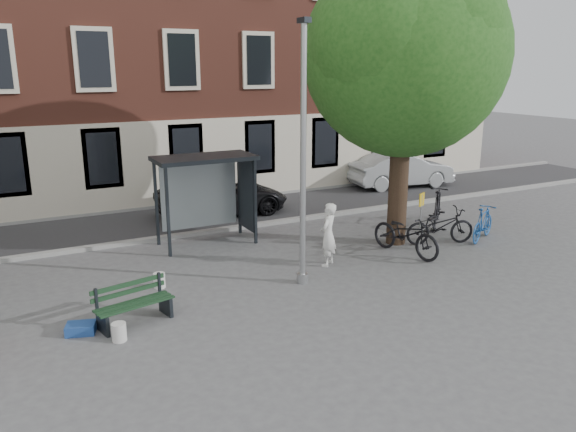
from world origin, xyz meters
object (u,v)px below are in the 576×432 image
at_px(car_dark, 222,196).
at_px(car_silver, 401,170).
at_px(bench, 134,305).
at_px(bike_b, 483,223).
at_px(bike_a, 440,226).
at_px(painter, 328,235).
at_px(notice_sign, 421,210).
at_px(lamppost, 303,170).
at_px(bus_shelter, 217,178).
at_px(bike_d, 437,207).
at_px(bike_c, 406,234).

distance_m(car_dark, car_silver, 8.61).
xyz_separation_m(bench, bike_b, (10.61, 0.86, 0.14)).
bearing_deg(car_silver, bike_a, 156.89).
height_order(painter, car_silver, painter).
xyz_separation_m(car_silver, notice_sign, (-5.02, -7.14, 0.41)).
bearing_deg(lamppost, bus_shelter, 98.43).
xyz_separation_m(bus_shelter, notice_sign, (4.84, -3.39, -0.77)).
height_order(bike_a, bike_b, bike_a).
xyz_separation_m(car_dark, notice_sign, (3.56, -6.35, 0.50)).
height_order(car_dark, notice_sign, notice_sign).
xyz_separation_m(bike_b, bike_d, (-0.06, 1.94, 0.08)).
bearing_deg(bench, bus_shelter, 39.05).
bearing_deg(car_silver, bike_d, 160.07).
relative_size(bike_b, car_silver, 0.38).
distance_m(bike_d, car_silver, 6.08).
bearing_deg(notice_sign, car_silver, 30.90).
bearing_deg(bike_a, car_silver, -13.39).
bearing_deg(bike_b, bike_c, 63.26).
bearing_deg(bike_b, car_silver, -47.19).
bearing_deg(notice_sign, bike_d, 14.23).
bearing_deg(bike_c, bike_d, 22.60).
bearing_deg(notice_sign, car_dark, 95.24).
bearing_deg(painter, bike_a, 142.79).
bearing_deg(bus_shelter, bike_c, -40.51).
relative_size(bike_a, bike_d, 1.03).
xyz_separation_m(bike_a, notice_sign, (-0.86, -0.12, 0.60)).
height_order(lamppost, bus_shelter, lamppost).
bearing_deg(bike_b, bench, 67.96).
distance_m(bike_b, bike_c, 2.93).
relative_size(painter, bike_c, 0.74).
height_order(bike_d, notice_sign, notice_sign).
bearing_deg(bike_a, bus_shelter, 77.38).
xyz_separation_m(bike_a, car_dark, (-4.41, 6.24, 0.10)).
distance_m(lamppost, notice_sign, 4.59).
relative_size(lamppost, car_dark, 1.31).
relative_size(bus_shelter, bike_a, 1.37).
bearing_deg(bike_c, car_dark, 102.58).
bearing_deg(bike_d, bike_a, 96.75).
bearing_deg(bike_a, lamppost, 116.57).
distance_m(bench, bike_c, 7.74).
bearing_deg(car_dark, painter, -173.67).
bearing_deg(painter, notice_sign, 140.78).
xyz_separation_m(bench, notice_sign, (8.34, 1.05, 0.77)).
bearing_deg(bike_a, bike_c, 118.58).
bearing_deg(bench, car_dark, 44.48).
distance_m(bike_d, car_dark, 7.38).
xyz_separation_m(lamppost, bus_shelter, (-0.61, 4.11, -0.87)).
xyz_separation_m(bike_c, notice_sign, (0.65, 0.19, 0.55)).
height_order(lamppost, bike_d, lamppost).
bearing_deg(car_silver, bike_c, 149.78).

